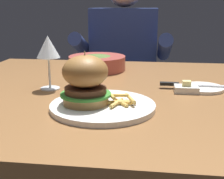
# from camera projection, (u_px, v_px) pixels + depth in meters

# --- Properties ---
(dining_table) EXTENTS (1.11, 1.00, 0.74)m
(dining_table) POSITION_uv_depth(u_px,v_px,m) (105.00, 115.00, 1.02)
(dining_table) COLOR brown
(dining_table) RESTS_ON ground
(main_plate) EXTENTS (0.27, 0.27, 0.01)m
(main_plate) POSITION_uv_depth(u_px,v_px,m) (103.00, 106.00, 0.80)
(main_plate) COLOR white
(main_plate) RESTS_ON dining_table
(burger_sandwich) EXTENTS (0.13, 0.13, 0.13)m
(burger_sandwich) POSITION_uv_depth(u_px,v_px,m) (85.00, 80.00, 0.78)
(burger_sandwich) COLOR #B78447
(burger_sandwich) RESTS_ON main_plate
(fries_pile) EXTENTS (0.09, 0.09, 0.02)m
(fries_pile) POSITION_uv_depth(u_px,v_px,m) (119.00, 100.00, 0.79)
(fries_pile) COLOR #E0B251
(fries_pile) RESTS_ON main_plate
(wine_glass) EXTENTS (0.07, 0.07, 0.17)m
(wine_glass) POSITION_uv_depth(u_px,v_px,m) (48.00, 49.00, 0.96)
(wine_glass) COLOR silver
(wine_glass) RESTS_ON dining_table
(bread_plate) EXTENTS (0.13, 0.13, 0.01)m
(bread_plate) POSITION_uv_depth(u_px,v_px,m) (202.00, 88.00, 0.98)
(bread_plate) COLOR white
(bread_plate) RESTS_ON dining_table
(table_knife) EXTENTS (0.21, 0.02, 0.01)m
(table_knife) POSITION_uv_depth(u_px,v_px,m) (186.00, 85.00, 0.99)
(table_knife) COLOR silver
(table_knife) RESTS_ON bread_plate
(butter_dish) EXTENTS (0.07, 0.05, 0.04)m
(butter_dish) POSITION_uv_depth(u_px,v_px,m) (186.00, 89.00, 0.95)
(butter_dish) COLOR white
(butter_dish) RESTS_ON dining_table
(soup_bowl) EXTENTS (0.23, 0.23, 0.06)m
(soup_bowl) POSITION_uv_depth(u_px,v_px,m) (97.00, 62.00, 1.27)
(soup_bowl) COLOR #B24C42
(soup_bowl) RESTS_ON dining_table
(diner_person) EXTENTS (0.51, 0.36, 1.18)m
(diner_person) POSITION_uv_depth(u_px,v_px,m) (124.00, 83.00, 1.79)
(diner_person) COLOR #282833
(diner_person) RESTS_ON ground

